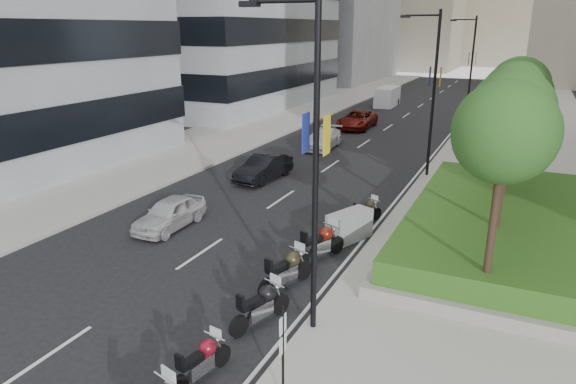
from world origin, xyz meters
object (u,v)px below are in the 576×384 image
Objects in this scene: parking_sign at (283,348)px; car_c at (323,139)px; motorcycle_1 at (202,361)px; lamp_post_0 at (310,154)px; car_a at (170,213)px; motorcycle_2 at (261,305)px; motorcycle_5 at (349,226)px; motorcycle_4 at (321,243)px; motorcycle_3 at (287,270)px; motorcycle_6 at (366,212)px; car_b at (264,168)px; delivery_van at (387,97)px; lamp_post_1 at (431,87)px; car_d at (357,120)px; lamp_post_2 at (470,65)px.

car_c is (-8.55, 24.45, -0.80)m from parking_sign.
parking_sign reaches higher than car_c.
lamp_post_0 is at bearing -14.60° from motorcycle_1.
car_c is (-6.43, 24.51, 0.13)m from motorcycle_1.
motorcycle_2 is at bearing -35.65° from car_a.
car_a reaches higher than motorcycle_5.
motorcycle_4 is at bearing -72.23° from car_c.
motorcycle_3 is 1.00× the size of motorcycle_4.
motorcycle_6 is (0.42, 8.89, -0.07)m from motorcycle_2.
car_b is 0.88× the size of delivery_van.
motorcycle_6 is at bearing -25.13° from car_b.
lamp_post_0 reaches higher than motorcycle_6.
car_c is at bearing 110.19° from lamp_post_0.
motorcycle_2 is 43.94m from delivery_van.
lamp_post_1 is 2.15× the size of car_b.
car_a is (-6.97, 4.96, 0.04)m from motorcycle_2.
motorcycle_5 is (-0.97, -10.47, -4.47)m from lamp_post_1.
delivery_van is at bearing 28.70° from motorcycle_3.
motorcycle_1 is at bearing -164.91° from motorcycle_2.
motorcycle_2 is 30.56m from car_d.
motorcycle_4 is at bearing 105.14° from parking_sign.
car_a is (-8.28, -30.34, -4.42)m from lamp_post_2.
car_c is at bearing -120.22° from lamp_post_2.
motorcycle_3 is 41.68m from delivery_van.
parking_sign is at bearing -148.65° from motorcycle_6.
parking_sign is at bearing -89.01° from lamp_post_2.
motorcycle_3 is 0.51× the size of car_c.
car_d is at bearing 22.15° from motorcycle_1.
motorcycle_5 is at bearing -158.65° from motorcycle_6.
motorcycle_4 is (0.12, 7.45, 0.12)m from motorcycle_1.
car_c reaches higher than motorcycle_3.
lamp_post_0 is 6.36m from motorcycle_4.
motorcycle_5 is at bearing 14.19° from car_a.
car_d reaches higher than motorcycle_5.
motorcycle_2 is 0.58× the size of car_a.
lamp_post_1 is at bearing 17.49° from motorcycle_5.
motorcycle_2 is at bearing -155.05° from motorcycle_3.
lamp_post_2 is 30.96m from motorcycle_4.
motorcycle_3 is at bearing 12.02° from motorcycle_1.
car_d is 13.48m from delivery_van.
lamp_post_1 is 4.54× the size of motorcycle_1.
motorcycle_5 is (0.59, 4.58, -0.04)m from motorcycle_3.
motorcycle_3 is at bearing -54.22° from car_b.
lamp_post_0 is at bearing -29.58° from car_a.
car_a is at bearing -87.16° from car_b.
motorcycle_4 reaches higher than motorcycle_2.
car_c reaches higher than motorcycle_4.
motorcycle_3 is 1.09× the size of motorcycle_5.
lamp_post_0 is 15.62m from car_b.
car_a is at bearing -105.26° from lamp_post_2.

